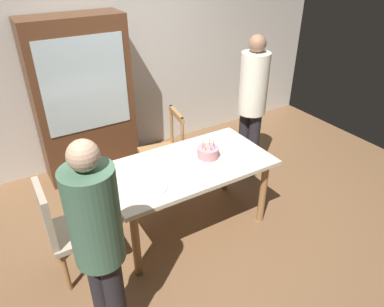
{
  "coord_description": "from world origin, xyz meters",
  "views": [
    {
      "loc": [
        -1.43,
        -2.45,
        2.54
      ],
      "look_at": [
        0.05,
        0.0,
        0.85
      ],
      "focal_mm": 33.43,
      "sensor_mm": 36.0,
      "label": 1
    }
  ],
  "objects_px": {
    "dining_table": "(188,173)",
    "chair_spindle_back": "(163,153)",
    "plate_near_guest": "(240,159)",
    "birthday_cake": "(208,153)",
    "plate_near_celebrant": "(154,188)",
    "plate_far_side": "(170,157)",
    "person_guest": "(252,100)",
    "person_celebrant": "(98,240)",
    "chair_upholstered": "(64,227)",
    "china_cabinet": "(83,100)"
  },
  "relations": [
    {
      "from": "plate_near_celebrant",
      "to": "chair_spindle_back",
      "type": "height_order",
      "value": "chair_spindle_back"
    },
    {
      "from": "chair_spindle_back",
      "to": "plate_near_guest",
      "type": "bearing_deg",
      "value": -68.55
    },
    {
      "from": "person_celebrant",
      "to": "person_guest",
      "type": "relative_size",
      "value": 0.96
    },
    {
      "from": "plate_far_side",
      "to": "china_cabinet",
      "type": "distance_m",
      "value": 1.44
    },
    {
      "from": "chair_upholstered",
      "to": "person_celebrant",
      "type": "distance_m",
      "value": 0.85
    },
    {
      "from": "plate_near_guest",
      "to": "person_celebrant",
      "type": "distance_m",
      "value": 1.67
    },
    {
      "from": "chair_upholstered",
      "to": "person_celebrant",
      "type": "xyz_separation_m",
      "value": [
        0.1,
        -0.74,
        0.41
      ]
    },
    {
      "from": "person_guest",
      "to": "person_celebrant",
      "type": "bearing_deg",
      "value": -151.4
    },
    {
      "from": "birthday_cake",
      "to": "plate_near_celebrant",
      "type": "xyz_separation_m",
      "value": [
        -0.66,
        -0.18,
        -0.05
      ]
    },
    {
      "from": "dining_table",
      "to": "chair_upholstered",
      "type": "xyz_separation_m",
      "value": [
        -1.19,
        -0.01,
        -0.12
      ]
    },
    {
      "from": "plate_near_celebrant",
      "to": "plate_far_side",
      "type": "height_order",
      "value": "same"
    },
    {
      "from": "plate_near_celebrant",
      "to": "plate_near_guest",
      "type": "xyz_separation_m",
      "value": [
        0.92,
        0.0,
        0.0
      ]
    },
    {
      "from": "birthday_cake",
      "to": "china_cabinet",
      "type": "height_order",
      "value": "china_cabinet"
    },
    {
      "from": "dining_table",
      "to": "plate_near_celebrant",
      "type": "distance_m",
      "value": 0.49
    },
    {
      "from": "person_guest",
      "to": "china_cabinet",
      "type": "xyz_separation_m",
      "value": [
        -1.64,
        1.09,
        -0.03
      ]
    },
    {
      "from": "birthday_cake",
      "to": "plate_near_guest",
      "type": "distance_m",
      "value": 0.31
    },
    {
      "from": "plate_near_celebrant",
      "to": "chair_spindle_back",
      "type": "relative_size",
      "value": 0.23
    },
    {
      "from": "person_guest",
      "to": "birthday_cake",
      "type": "bearing_deg",
      "value": -152.5
    },
    {
      "from": "plate_far_side",
      "to": "person_guest",
      "type": "distance_m",
      "value": 1.27
    },
    {
      "from": "plate_near_guest",
      "to": "birthday_cake",
      "type": "bearing_deg",
      "value": 143.91
    },
    {
      "from": "person_celebrant",
      "to": "person_guest",
      "type": "distance_m",
      "value": 2.53
    },
    {
      "from": "dining_table",
      "to": "plate_near_guest",
      "type": "height_order",
      "value": "plate_near_guest"
    },
    {
      "from": "person_celebrant",
      "to": "chair_upholstered",
      "type": "bearing_deg",
      "value": 97.99
    },
    {
      "from": "birthday_cake",
      "to": "person_guest",
      "type": "relative_size",
      "value": 0.16
    },
    {
      "from": "birthday_cake",
      "to": "plate_near_celebrant",
      "type": "distance_m",
      "value": 0.69
    },
    {
      "from": "chair_spindle_back",
      "to": "person_celebrant",
      "type": "distance_m",
      "value": 1.96
    },
    {
      "from": "plate_far_side",
      "to": "plate_near_guest",
      "type": "relative_size",
      "value": 1.0
    },
    {
      "from": "plate_far_side",
      "to": "plate_near_celebrant",
      "type": "bearing_deg",
      "value": -133.28
    },
    {
      "from": "dining_table",
      "to": "chair_spindle_back",
      "type": "bearing_deg",
      "value": 81.28
    },
    {
      "from": "chair_spindle_back",
      "to": "person_guest",
      "type": "bearing_deg",
      "value": -14.7
    },
    {
      "from": "chair_spindle_back",
      "to": "china_cabinet",
      "type": "bearing_deg",
      "value": 126.66
    },
    {
      "from": "chair_spindle_back",
      "to": "dining_table",
      "type": "bearing_deg",
      "value": -98.72
    },
    {
      "from": "chair_upholstered",
      "to": "person_guest",
      "type": "relative_size",
      "value": 0.55
    },
    {
      "from": "dining_table",
      "to": "birthday_cake",
      "type": "distance_m",
      "value": 0.27
    },
    {
      "from": "plate_near_guest",
      "to": "chair_upholstered",
      "type": "xyz_separation_m",
      "value": [
        -1.66,
        0.18,
        -0.22
      ]
    },
    {
      "from": "dining_table",
      "to": "chair_upholstered",
      "type": "bearing_deg",
      "value": -179.61
    },
    {
      "from": "dining_table",
      "to": "chair_upholstered",
      "type": "height_order",
      "value": "chair_upholstered"
    },
    {
      "from": "birthday_cake",
      "to": "chair_spindle_back",
      "type": "xyz_separation_m",
      "value": [
        -0.11,
        0.75,
        -0.34
      ]
    },
    {
      "from": "plate_far_side",
      "to": "person_guest",
      "type": "height_order",
      "value": "person_guest"
    },
    {
      "from": "chair_spindle_back",
      "to": "person_guest",
      "type": "xyz_separation_m",
      "value": [
        1.03,
        -0.27,
        0.53
      ]
    },
    {
      "from": "birthday_cake",
      "to": "china_cabinet",
      "type": "xyz_separation_m",
      "value": [
        -0.72,
        1.56,
        0.15
      ]
    },
    {
      "from": "person_celebrant",
      "to": "birthday_cake",
      "type": "bearing_deg",
      "value": 29.36
    },
    {
      "from": "plate_far_side",
      "to": "person_celebrant",
      "type": "xyz_separation_m",
      "value": [
        -1.0,
        -0.93,
        0.19
      ]
    },
    {
      "from": "dining_table",
      "to": "person_guest",
      "type": "bearing_deg",
      "value": 22.35
    },
    {
      "from": "chair_upholstered",
      "to": "china_cabinet",
      "type": "relative_size",
      "value": 0.5
    },
    {
      "from": "plate_near_celebrant",
      "to": "chair_spindle_back",
      "type": "bearing_deg",
      "value": 59.3
    },
    {
      "from": "plate_far_side",
      "to": "plate_near_guest",
      "type": "height_order",
      "value": "same"
    },
    {
      "from": "plate_near_guest",
      "to": "chair_upholstered",
      "type": "relative_size",
      "value": 0.23
    },
    {
      "from": "dining_table",
      "to": "plate_near_celebrant",
      "type": "xyz_separation_m",
      "value": [
        -0.44,
        -0.19,
        0.1
      ]
    },
    {
      "from": "birthday_cake",
      "to": "chair_spindle_back",
      "type": "bearing_deg",
      "value": 98.63
    }
  ]
}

